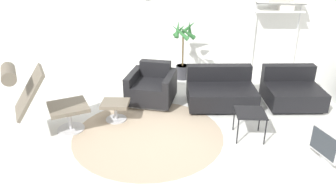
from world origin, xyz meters
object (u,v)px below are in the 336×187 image
at_px(crt_television, 336,143).
at_px(potted_plant, 183,52).
at_px(armchair_red, 152,88).
at_px(lounge_chair, 39,94).
at_px(shelf_unit, 282,5).
at_px(side_table, 250,115).
at_px(ottoman, 115,107).
at_px(couch_second, 292,92).
at_px(couch_low, 221,92).

distance_m(crt_television, potted_plant, 3.72).
relative_size(armchair_red, potted_plant, 0.71).
height_order(lounge_chair, shelf_unit, shelf_unit).
bearing_deg(shelf_unit, crt_television, -89.89).
bearing_deg(potted_plant, side_table, -66.97).
relative_size(potted_plant, shelf_unit, 0.67).
bearing_deg(ottoman, armchair_red, 53.88).
bearing_deg(couch_second, lounge_chair, 14.07).
xyz_separation_m(potted_plant, shelf_unit, (2.12, 0.36, 0.98)).
distance_m(lounge_chair, crt_television, 4.36).
height_order(crt_television, potted_plant, potted_plant).
xyz_separation_m(couch_second, crt_television, (0.06, -1.82, 0.04)).
bearing_deg(potted_plant, shelf_unit, 9.57).
bearing_deg(lounge_chair, ottoman, 90.00).
relative_size(armchair_red, shelf_unit, 0.48).
relative_size(lounge_chair, side_table, 2.80).
height_order(couch_low, potted_plant, potted_plant).
height_order(couch_second, shelf_unit, shelf_unit).
xyz_separation_m(ottoman, shelf_unit, (3.27, 2.36, 1.36)).
xyz_separation_m(couch_low, shelf_unit, (1.40, 1.65, 1.36)).
xyz_separation_m(couch_low, potted_plant, (-0.72, 1.29, 0.38)).
bearing_deg(armchair_red, lounge_chair, 49.03).
xyz_separation_m(side_table, potted_plant, (-1.05, 2.47, 0.23)).
bearing_deg(crt_television, potted_plant, 14.02).
relative_size(armchair_red, side_table, 2.13).
xyz_separation_m(lounge_chair, potted_plant, (2.18, 2.56, -0.09)).
relative_size(couch_second, potted_plant, 0.77).
distance_m(crt_television, shelf_unit, 3.64).
bearing_deg(lounge_chair, couch_second, 79.44).
distance_m(couch_second, side_table, 1.62).
bearing_deg(potted_plant, crt_television, -54.96).
bearing_deg(couch_second, couch_low, -0.28).
bearing_deg(potted_plant, armchair_red, -115.32).
relative_size(lounge_chair, couch_second, 1.21).
height_order(lounge_chair, crt_television, lounge_chair).
distance_m(armchair_red, potted_plant, 1.41).
xyz_separation_m(armchair_red, couch_low, (1.31, -0.05, -0.04)).
relative_size(side_table, shelf_unit, 0.22).
relative_size(crt_television, potted_plant, 0.46).
height_order(potted_plant, shelf_unit, shelf_unit).
height_order(ottoman, shelf_unit, shelf_unit).
xyz_separation_m(couch_low, side_table, (0.33, -1.18, 0.15)).
height_order(couch_second, crt_television, couch_second).
height_order(armchair_red, shelf_unit, shelf_unit).
distance_m(lounge_chair, side_table, 3.25).
bearing_deg(side_table, potted_plant, 113.03).
bearing_deg(armchair_red, couch_low, -172.79).
bearing_deg(crt_television, couch_second, -19.14).
xyz_separation_m(ottoman, couch_second, (3.22, 0.79, -0.00)).
height_order(lounge_chair, potted_plant, potted_plant).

